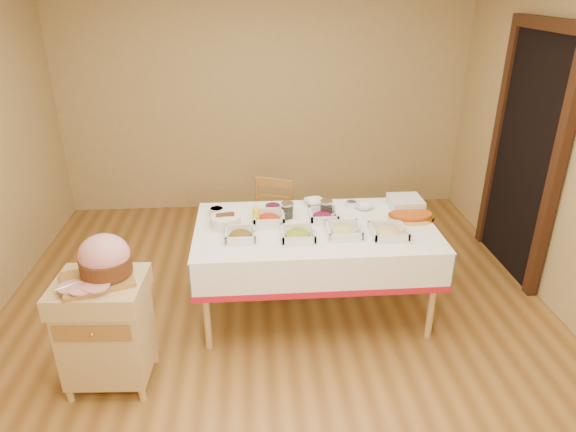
{
  "coord_description": "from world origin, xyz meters",
  "views": [
    {
      "loc": [
        -0.17,
        -3.18,
        2.46
      ],
      "look_at": [
        0.09,
        0.2,
        0.9
      ],
      "focal_mm": 32.0,
      "sensor_mm": 36.0,
      "label": 1
    }
  ],
  "objects_px": {
    "plate_stack": "(405,203)",
    "brass_platter": "(411,216)",
    "butcher_cart": "(106,326)",
    "dining_chair": "(270,226)",
    "preserve_jar_left": "(287,211)",
    "mustard_bottle": "(256,216)",
    "preserve_jar_right": "(326,209)",
    "bread_basket": "(225,221)",
    "ham_on_board": "(104,261)",
    "dining_table": "(315,245)"
  },
  "relations": [
    {
      "from": "dining_table",
      "to": "butcher_cart",
      "type": "relative_size",
      "value": 2.33
    },
    {
      "from": "mustard_bottle",
      "to": "preserve_jar_right",
      "type": "bearing_deg",
      "value": 14.58
    },
    {
      "from": "plate_stack",
      "to": "butcher_cart",
      "type": "bearing_deg",
      "value": -155.83
    },
    {
      "from": "dining_chair",
      "to": "bread_basket",
      "type": "xyz_separation_m",
      "value": [
        -0.36,
        -0.64,
        0.37
      ]
    },
    {
      "from": "dining_chair",
      "to": "preserve_jar_right",
      "type": "relative_size",
      "value": 6.68
    },
    {
      "from": "ham_on_board",
      "to": "brass_platter",
      "type": "height_order",
      "value": "ham_on_board"
    },
    {
      "from": "plate_stack",
      "to": "brass_platter",
      "type": "distance_m",
      "value": 0.2
    },
    {
      "from": "preserve_jar_left",
      "to": "dining_table",
      "type": "bearing_deg",
      "value": -40.52
    },
    {
      "from": "dining_chair",
      "to": "mustard_bottle",
      "type": "bearing_deg",
      "value": -101.07
    },
    {
      "from": "preserve_jar_right",
      "to": "bread_basket",
      "type": "height_order",
      "value": "preserve_jar_right"
    },
    {
      "from": "butcher_cart",
      "to": "dining_chair",
      "type": "xyz_separation_m",
      "value": [
        1.11,
        1.4,
        -0.01
      ]
    },
    {
      "from": "ham_on_board",
      "to": "brass_platter",
      "type": "distance_m",
      "value": 2.28
    },
    {
      "from": "brass_platter",
      "to": "bread_basket",
      "type": "bearing_deg",
      "value": -179.11
    },
    {
      "from": "dining_table",
      "to": "mustard_bottle",
      "type": "distance_m",
      "value": 0.51
    },
    {
      "from": "dining_chair",
      "to": "dining_table",
      "type": "bearing_deg",
      "value": -65.13
    },
    {
      "from": "plate_stack",
      "to": "bread_basket",
      "type": "bearing_deg",
      "value": -171.18
    },
    {
      "from": "mustard_bottle",
      "to": "brass_platter",
      "type": "height_order",
      "value": "mustard_bottle"
    },
    {
      "from": "ham_on_board",
      "to": "bread_basket",
      "type": "xyz_separation_m",
      "value": [
        0.71,
        0.73,
        -0.1
      ]
    },
    {
      "from": "butcher_cart",
      "to": "bread_basket",
      "type": "xyz_separation_m",
      "value": [
        0.75,
        0.76,
        0.36
      ]
    },
    {
      "from": "dining_table",
      "to": "preserve_jar_left",
      "type": "height_order",
      "value": "preserve_jar_left"
    },
    {
      "from": "ham_on_board",
      "to": "bread_basket",
      "type": "distance_m",
      "value": 1.02
    },
    {
      "from": "dining_chair",
      "to": "bread_basket",
      "type": "height_order",
      "value": "bread_basket"
    },
    {
      "from": "butcher_cart",
      "to": "plate_stack",
      "type": "bearing_deg",
      "value": 24.17
    },
    {
      "from": "dining_table",
      "to": "dining_chair",
      "type": "relative_size",
      "value": 2.14
    },
    {
      "from": "ham_on_board",
      "to": "mustard_bottle",
      "type": "bearing_deg",
      "value": 37.42
    },
    {
      "from": "preserve_jar_left",
      "to": "plate_stack",
      "type": "xyz_separation_m",
      "value": [
        0.97,
        0.1,
        -0.01
      ]
    },
    {
      "from": "preserve_jar_right",
      "to": "plate_stack",
      "type": "distance_m",
      "value": 0.67
    },
    {
      "from": "ham_on_board",
      "to": "mustard_bottle",
      "type": "xyz_separation_m",
      "value": [
        0.94,
        0.72,
        -0.06
      ]
    },
    {
      "from": "preserve_jar_left",
      "to": "bread_basket",
      "type": "height_order",
      "value": "preserve_jar_left"
    },
    {
      "from": "dining_chair",
      "to": "brass_platter",
      "type": "relative_size",
      "value": 2.31
    },
    {
      "from": "brass_platter",
      "to": "mustard_bottle",
      "type": "bearing_deg",
      "value": -178.5
    },
    {
      "from": "mustard_bottle",
      "to": "plate_stack",
      "type": "distance_m",
      "value": 1.24
    },
    {
      "from": "butcher_cart",
      "to": "plate_stack",
      "type": "xyz_separation_m",
      "value": [
        2.21,
        0.99,
        0.36
      ]
    },
    {
      "from": "preserve_jar_right",
      "to": "mustard_bottle",
      "type": "distance_m",
      "value": 0.57
    },
    {
      "from": "ham_on_board",
      "to": "brass_platter",
      "type": "xyz_separation_m",
      "value": [
        2.15,
        0.75,
        -0.12
      ]
    },
    {
      "from": "preserve_jar_left",
      "to": "dining_chair",
      "type": "bearing_deg",
      "value": 102.99
    },
    {
      "from": "dining_table",
      "to": "butcher_cart",
      "type": "bearing_deg",
      "value": -153.45
    },
    {
      "from": "butcher_cart",
      "to": "ham_on_board",
      "type": "xyz_separation_m",
      "value": [
        0.04,
        0.03,
        0.46
      ]
    },
    {
      "from": "preserve_jar_right",
      "to": "mustard_bottle",
      "type": "height_order",
      "value": "mustard_bottle"
    },
    {
      "from": "brass_platter",
      "to": "plate_stack",
      "type": "bearing_deg",
      "value": 87.74
    },
    {
      "from": "plate_stack",
      "to": "preserve_jar_right",
      "type": "bearing_deg",
      "value": -172.27
    },
    {
      "from": "mustard_bottle",
      "to": "butcher_cart",
      "type": "bearing_deg",
      "value": -142.55
    },
    {
      "from": "ham_on_board",
      "to": "bread_basket",
      "type": "height_order",
      "value": "ham_on_board"
    },
    {
      "from": "ham_on_board",
      "to": "preserve_jar_left",
      "type": "xyz_separation_m",
      "value": [
        1.19,
        0.85,
        -0.09
      ]
    },
    {
      "from": "dining_chair",
      "to": "preserve_jar_right",
      "type": "xyz_separation_m",
      "value": [
        0.43,
        -0.5,
        0.38
      ]
    },
    {
      "from": "dining_chair",
      "to": "plate_stack",
      "type": "height_order",
      "value": "plate_stack"
    },
    {
      "from": "dining_table",
      "to": "bread_basket",
      "type": "relative_size",
      "value": 7.92
    },
    {
      "from": "dining_chair",
      "to": "mustard_bottle",
      "type": "distance_m",
      "value": 0.77
    },
    {
      "from": "preserve_jar_left",
      "to": "brass_platter",
      "type": "bearing_deg",
      "value": -5.87
    },
    {
      "from": "preserve_jar_left",
      "to": "mustard_bottle",
      "type": "relative_size",
      "value": 0.71
    }
  ]
}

